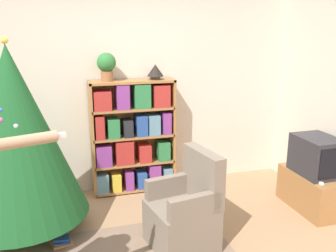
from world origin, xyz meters
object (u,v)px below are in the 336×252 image
at_px(bookshelf, 134,136).
at_px(table_lamp, 155,71).
at_px(christmas_tree, 15,134).
at_px(potted_plant, 107,65).
at_px(television, 317,156).
at_px(armchair, 185,214).

height_order(bookshelf, table_lamp, table_lamp).
bearing_deg(christmas_tree, table_lamp, 24.19).
bearing_deg(potted_plant, christmas_tree, -144.55).
relative_size(bookshelf, television, 2.67).
xyz_separation_m(bookshelf, television, (1.85, -1.06, -0.08)).
height_order(armchair, table_lamp, table_lamp).
bearing_deg(table_lamp, christmas_tree, -155.81).
bearing_deg(television, christmas_tree, 173.26).
bearing_deg(television, armchair, -170.03).
relative_size(bookshelf, armchair, 1.53).
distance_m(bookshelf, television, 2.13).
xyz_separation_m(christmas_tree, potted_plant, (0.98, 0.70, 0.55)).
height_order(television, christmas_tree, christmas_tree).
xyz_separation_m(christmas_tree, table_lamp, (1.56, 0.70, 0.46)).
relative_size(christmas_tree, table_lamp, 9.73).
bearing_deg(bookshelf, christmas_tree, -151.48).
xyz_separation_m(armchair, table_lamp, (0.07, 1.36, 1.18)).
relative_size(television, christmas_tree, 0.27).
relative_size(television, table_lamp, 2.63).
relative_size(bookshelf, christmas_tree, 0.72).
xyz_separation_m(christmas_tree, armchair, (1.48, -0.66, -0.72)).
relative_size(christmas_tree, armchair, 2.11).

